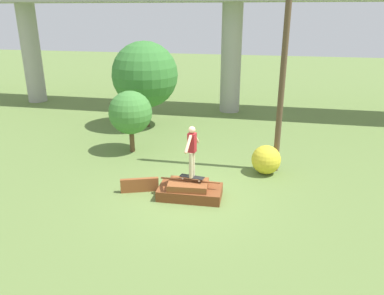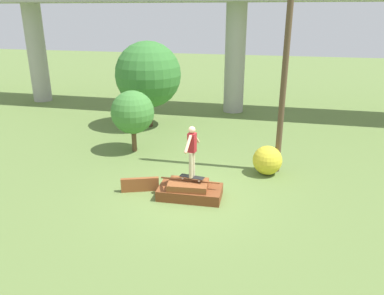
{
  "view_description": "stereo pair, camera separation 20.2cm",
  "coord_description": "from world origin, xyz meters",
  "px_view_note": "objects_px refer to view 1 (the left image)",
  "views": [
    {
      "loc": [
        2.14,
        -9.99,
        5.34
      ],
      "look_at": [
        0.05,
        0.03,
        1.6
      ],
      "focal_mm": 35.0,
      "sensor_mm": 36.0,
      "label": 1
    },
    {
      "loc": [
        2.33,
        -9.95,
        5.34
      ],
      "look_at": [
        0.05,
        0.03,
        1.6
      ],
      "focal_mm": 35.0,
      "sensor_mm": 36.0,
      "label": 2
    }
  ],
  "objects_px": {
    "skateboard": "(192,177)",
    "utility_pole": "(286,36)",
    "skater": "(192,148)",
    "tree_behind_right": "(145,75)",
    "tree_behind_left": "(130,113)",
    "bush_yellow_flowering": "(266,160)"
  },
  "relations": [
    {
      "from": "skateboard",
      "to": "tree_behind_right",
      "type": "xyz_separation_m",
      "value": [
        -3.68,
        6.83,
        1.87
      ]
    },
    {
      "from": "skater",
      "to": "tree_behind_left",
      "type": "bearing_deg",
      "value": 133.13
    },
    {
      "from": "bush_yellow_flowering",
      "to": "tree_behind_left",
      "type": "bearing_deg",
      "value": 168.2
    },
    {
      "from": "skateboard",
      "to": "bush_yellow_flowering",
      "type": "xyz_separation_m",
      "value": [
        2.15,
        2.26,
        -0.15
      ]
    },
    {
      "from": "skateboard",
      "to": "tree_behind_right",
      "type": "relative_size",
      "value": 0.19
    },
    {
      "from": "skateboard",
      "to": "tree_behind_left",
      "type": "xyz_separation_m",
      "value": [
        -3.16,
        3.37,
        0.95
      ]
    },
    {
      "from": "skateboard",
      "to": "tree_behind_left",
      "type": "distance_m",
      "value": 4.72
    },
    {
      "from": "skateboard",
      "to": "utility_pole",
      "type": "height_order",
      "value": "utility_pole"
    },
    {
      "from": "skater",
      "to": "tree_behind_right",
      "type": "distance_m",
      "value": 7.82
    },
    {
      "from": "skateboard",
      "to": "bush_yellow_flowering",
      "type": "bearing_deg",
      "value": 46.41
    },
    {
      "from": "skater",
      "to": "tree_behind_right",
      "type": "xyz_separation_m",
      "value": [
        -3.68,
        6.83,
        0.95
      ]
    },
    {
      "from": "skater",
      "to": "tree_behind_right",
      "type": "height_order",
      "value": "tree_behind_right"
    },
    {
      "from": "skateboard",
      "to": "bush_yellow_flowering",
      "type": "distance_m",
      "value": 3.13
    },
    {
      "from": "skater",
      "to": "tree_behind_left",
      "type": "distance_m",
      "value": 4.62
    },
    {
      "from": "tree_behind_right",
      "to": "skateboard",
      "type": "bearing_deg",
      "value": -61.67
    },
    {
      "from": "tree_behind_left",
      "to": "bush_yellow_flowering",
      "type": "height_order",
      "value": "tree_behind_left"
    },
    {
      "from": "skateboard",
      "to": "tree_behind_right",
      "type": "height_order",
      "value": "tree_behind_right"
    },
    {
      "from": "tree_behind_left",
      "to": "tree_behind_right",
      "type": "bearing_deg",
      "value": 98.58
    },
    {
      "from": "tree_behind_left",
      "to": "bush_yellow_flowering",
      "type": "bearing_deg",
      "value": -11.8
    },
    {
      "from": "tree_behind_right",
      "to": "bush_yellow_flowering",
      "type": "distance_m",
      "value": 7.68
    },
    {
      "from": "utility_pole",
      "to": "tree_behind_left",
      "type": "height_order",
      "value": "utility_pole"
    },
    {
      "from": "tree_behind_left",
      "to": "bush_yellow_flowering",
      "type": "relative_size",
      "value": 2.44
    }
  ]
}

